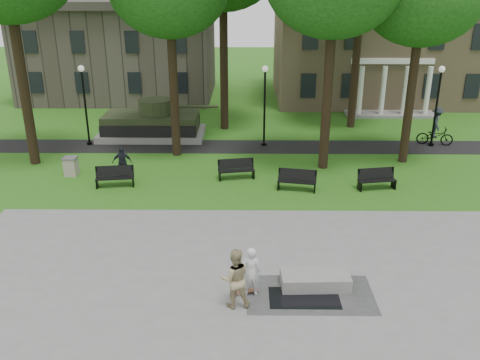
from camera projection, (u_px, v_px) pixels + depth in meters
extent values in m
plane|color=#276117|center=(261.00, 245.00, 19.04)|extent=(120.00, 120.00, 0.00)
cube|color=gray|center=(266.00, 330.00, 14.38)|extent=(22.00, 16.00, 0.02)
cube|color=black|center=(256.00, 147.00, 30.19)|extent=(44.00, 2.60, 0.01)
cube|color=#9E8460|center=(375.00, 49.00, 41.64)|extent=(16.00, 11.00, 8.00)
cube|color=silver|center=(393.00, 61.00, 36.60)|extent=(6.00, 0.30, 0.40)
cube|color=#4C443D|center=(122.00, 52.00, 42.47)|extent=(15.00, 10.00, 7.20)
cylinder|color=black|center=(23.00, 80.00, 25.88)|extent=(0.52, 0.52, 8.96)
cylinder|color=black|center=(174.00, 84.00, 27.38)|extent=(0.48, 0.48, 8.00)
cylinder|color=black|center=(328.00, 89.00, 25.38)|extent=(0.50, 0.50, 8.32)
cylinder|color=black|center=(411.00, 92.00, 26.38)|extent=(0.46, 0.46, 7.68)
cylinder|color=black|center=(224.00, 58.00, 32.23)|extent=(0.54, 0.54, 9.28)
cylinder|color=black|center=(356.00, 62.00, 32.72)|extent=(0.50, 0.50, 8.64)
cylinder|color=black|center=(86.00, 109.00, 29.77)|extent=(0.12, 0.12, 4.40)
sphere|color=silver|center=(81.00, 68.00, 28.91)|extent=(0.36, 0.36, 0.36)
cylinder|color=black|center=(90.00, 143.00, 30.55)|extent=(0.32, 0.32, 0.16)
cylinder|color=black|center=(264.00, 109.00, 29.66)|extent=(0.12, 0.12, 4.40)
sphere|color=silver|center=(265.00, 69.00, 28.80)|extent=(0.36, 0.36, 0.36)
cylinder|color=black|center=(264.00, 144.00, 30.44)|extent=(0.32, 0.32, 0.16)
cylinder|color=black|center=(436.00, 110.00, 29.56)|extent=(0.12, 0.12, 4.40)
sphere|color=silver|center=(442.00, 69.00, 28.69)|extent=(0.36, 0.36, 0.36)
cylinder|color=black|center=(431.00, 145.00, 30.34)|extent=(0.32, 0.32, 0.16)
cube|color=gray|center=(152.00, 134.00, 32.05)|extent=(6.50, 3.40, 0.40)
cube|color=#2C351C|center=(152.00, 122.00, 31.77)|extent=(5.80, 2.80, 1.10)
cube|color=black|center=(148.00, 131.00, 30.59)|extent=(5.80, 0.35, 0.70)
cube|color=black|center=(155.00, 120.00, 33.10)|extent=(5.80, 0.35, 0.70)
cylinder|color=#2C351C|center=(155.00, 107.00, 31.40)|extent=(2.10, 2.10, 0.90)
cylinder|color=#2C351C|center=(192.00, 107.00, 31.38)|extent=(3.20, 0.18, 0.18)
cube|color=black|center=(304.00, 298.00, 15.82)|extent=(2.20, 1.20, 0.00)
cube|color=gray|center=(315.00, 280.00, 16.37)|extent=(2.23, 1.08, 0.45)
cube|color=brown|center=(246.00, 292.00, 16.06)|extent=(0.80, 0.44, 0.07)
imported|color=silver|center=(251.00, 272.00, 15.67)|extent=(0.66, 0.48, 1.67)
imported|color=tan|center=(235.00, 278.00, 15.11)|extent=(1.03, 0.86, 1.92)
imported|color=black|center=(122.00, 162.00, 25.14)|extent=(1.01, 0.50, 1.65)
imported|color=black|center=(435.00, 136.00, 30.38)|extent=(2.20, 1.15, 1.10)
imported|color=#21262C|center=(437.00, 123.00, 30.08)|extent=(0.91, 1.30, 1.83)
cube|color=black|center=(115.00, 178.00, 24.20)|extent=(1.85, 0.70, 0.05)
cube|color=black|center=(115.00, 171.00, 24.29)|extent=(1.80, 0.41, 0.50)
cube|color=black|center=(98.00, 182.00, 24.29)|extent=(0.12, 0.45, 0.45)
cube|color=black|center=(133.00, 182.00, 24.27)|extent=(0.12, 0.45, 0.45)
cube|color=black|center=(236.00, 171.00, 25.14)|extent=(1.85, 0.78, 0.05)
cube|color=black|center=(237.00, 163.00, 25.24)|extent=(1.80, 0.49, 0.50)
cube|color=black|center=(219.00, 175.00, 25.24)|extent=(0.14, 0.45, 0.45)
cube|color=black|center=(254.00, 175.00, 25.22)|extent=(0.14, 0.45, 0.45)
cube|color=black|center=(297.00, 182.00, 23.77)|extent=(1.85, 0.78, 0.05)
cube|color=black|center=(297.00, 174.00, 23.86)|extent=(1.80, 0.48, 0.50)
cube|color=black|center=(279.00, 186.00, 23.86)|extent=(0.14, 0.45, 0.45)
cube|color=black|center=(315.00, 186.00, 23.84)|extent=(0.14, 0.45, 0.45)
cube|color=black|center=(377.00, 180.00, 23.91)|extent=(1.85, 0.75, 0.05)
cube|color=black|center=(377.00, 173.00, 24.00)|extent=(1.80, 0.46, 0.50)
cube|color=black|center=(359.00, 185.00, 24.00)|extent=(0.14, 0.45, 0.45)
cube|color=black|center=(395.00, 185.00, 23.98)|extent=(0.14, 0.45, 0.45)
cube|color=gray|center=(71.00, 167.00, 25.65)|extent=(0.63, 0.63, 0.90)
cube|color=#4C4C4C|center=(70.00, 158.00, 25.48)|extent=(0.69, 0.69, 0.06)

